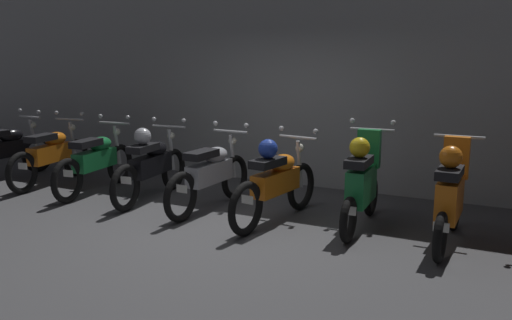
% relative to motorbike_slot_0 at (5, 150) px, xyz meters
% --- Properties ---
extents(ground_plane, '(80.00, 80.00, 0.00)m').
position_rel_motorbike_slot_0_xyz_m(ground_plane, '(4.65, -0.77, -0.49)').
color(ground_plane, '#424244').
extents(back_wall, '(17.30, 0.30, 3.20)m').
position_rel_motorbike_slot_0_xyz_m(back_wall, '(4.65, 1.96, 1.11)').
color(back_wall, gray).
rests_on(back_wall, ground).
extents(motorbike_slot_0, '(0.59, 1.95, 1.15)m').
position_rel_motorbike_slot_0_xyz_m(motorbike_slot_0, '(0.00, 0.00, 0.00)').
color(motorbike_slot_0, black).
rests_on(motorbike_slot_0, ground).
extents(motorbike_slot_1, '(0.58, 1.94, 1.15)m').
position_rel_motorbike_slot_0_xyz_m(motorbike_slot_1, '(1.03, 0.06, 0.00)').
color(motorbike_slot_1, black).
rests_on(motorbike_slot_1, ground).
extents(motorbike_slot_2, '(0.59, 1.95, 1.15)m').
position_rel_motorbike_slot_0_xyz_m(motorbike_slot_2, '(2.06, -0.02, 0.00)').
color(motorbike_slot_2, black).
rests_on(motorbike_slot_2, ground).
extents(motorbike_slot_3, '(0.59, 1.95, 1.15)m').
position_rel_motorbike_slot_0_xyz_m(motorbike_slot_3, '(3.10, 0.00, 0.04)').
color(motorbike_slot_3, black).
rests_on(motorbike_slot_3, ground).
extents(motorbike_slot_4, '(0.59, 1.95, 1.15)m').
position_rel_motorbike_slot_0_xyz_m(motorbike_slot_4, '(4.13, -0.04, 0.00)').
color(motorbike_slot_4, black).
rests_on(motorbike_slot_4, ground).
extents(motorbike_slot_5, '(0.59, 1.94, 1.15)m').
position_rel_motorbike_slot_0_xyz_m(motorbike_slot_5, '(5.16, -0.15, 0.04)').
color(motorbike_slot_5, black).
rests_on(motorbike_slot_5, ground).
extents(motorbike_slot_6, '(0.59, 1.68, 1.29)m').
position_rel_motorbike_slot_0_xyz_m(motorbike_slot_6, '(6.19, 0.09, 0.08)').
color(motorbike_slot_6, black).
rests_on(motorbike_slot_6, ground).
extents(motorbike_slot_7, '(0.56, 1.68, 1.18)m').
position_rel_motorbike_slot_0_xyz_m(motorbike_slot_7, '(7.23, -0.06, 0.07)').
color(motorbike_slot_7, black).
rests_on(motorbike_slot_7, ground).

